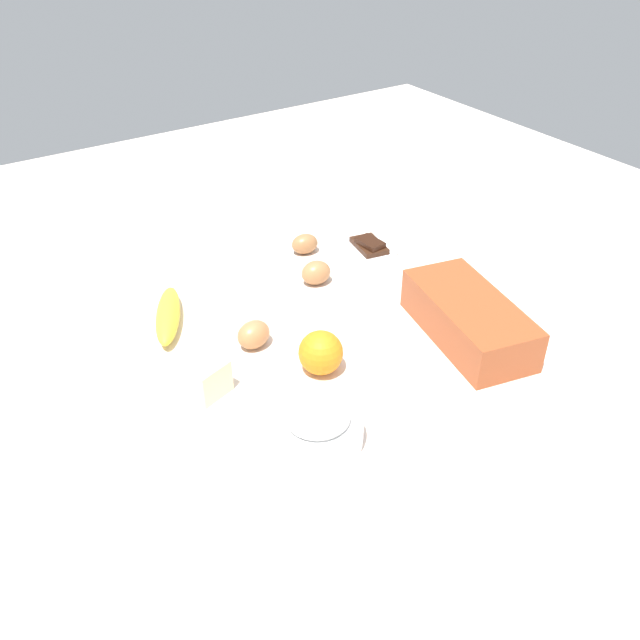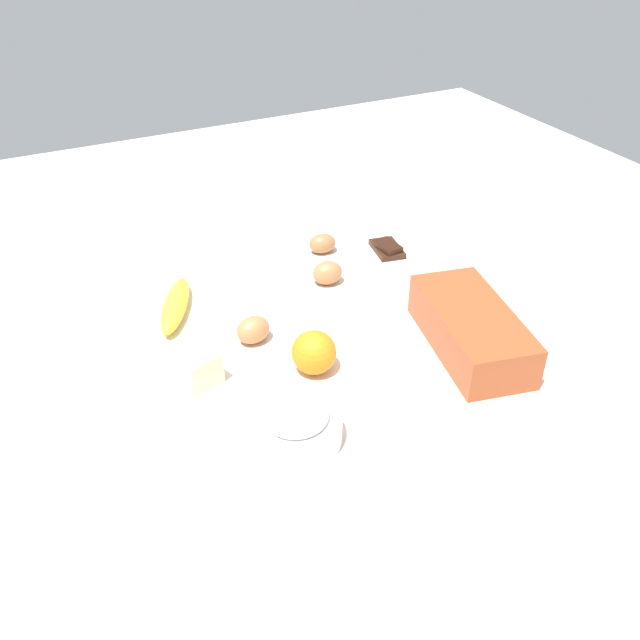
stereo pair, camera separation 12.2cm
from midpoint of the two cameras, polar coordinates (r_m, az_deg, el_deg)
The scene contains 10 objects.
ground_plane at distance 1.25m, azimuth -2.80°, elevation -1.98°, with size 2.40×2.40×0.02m, color beige.
loaf_pan at distance 1.24m, azimuth 9.73°, elevation 0.08°, with size 0.30×0.19×0.08m.
flour_bowl at distance 1.02m, azimuth -3.70°, elevation -9.03°, with size 0.14×0.14×0.07m.
banana at distance 1.31m, azimuth -15.34°, elevation 0.30°, with size 0.19×0.04×0.04m, color yellow.
orange_fruit at distance 1.14m, azimuth -2.99°, elevation -2.88°, with size 0.08×0.08×0.08m, color orange.
butter_block at distance 1.14m, azimuth -13.20°, elevation -4.59°, with size 0.09×0.06×0.06m, color #F4EDB2.
egg_near_butter at distance 1.51m, azimuth -3.63°, elevation 6.38°, with size 0.04×0.04×0.06m, color #A46E42.
egg_beside_bowl at distance 1.22m, azimuth -8.49°, elevation -1.32°, with size 0.05×0.05×0.06m, color #B47A49.
egg_loose at distance 1.39m, azimuth -2.86°, elevation 3.94°, with size 0.05×0.05×0.06m, color #AD7546.
chocolate_plate at distance 1.51m, azimuth 1.86°, elevation 6.04°, with size 0.13×0.13×0.03m.
Camera 1 is at (0.84, -0.55, 0.74)m, focal length 37.84 mm.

